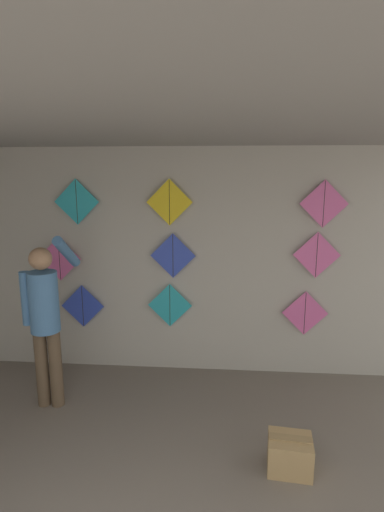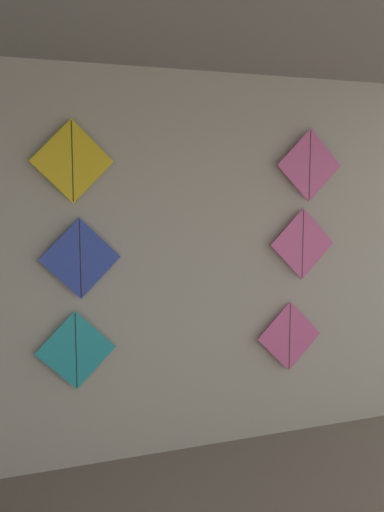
% 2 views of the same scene
% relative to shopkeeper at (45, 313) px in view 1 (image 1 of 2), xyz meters
% --- Properties ---
extents(back_panel, '(5.94, 0.06, 2.80)m').
position_rel_shopkeeper_xyz_m(back_panel, '(1.37, 0.97, 0.35)').
color(back_panel, '#BCB7AD').
rests_on(back_panel, ground).
extents(ceiling_slab, '(5.94, 4.54, 0.04)m').
position_rel_shopkeeper_xyz_m(ceiling_slab, '(1.37, -0.93, 1.77)').
color(ceiling_slab, gray).
extents(shopkeeper, '(0.47, 0.66, 1.87)m').
position_rel_shopkeeper_xyz_m(shopkeeper, '(0.00, 0.00, 0.00)').
color(shopkeeper, brown).
rests_on(shopkeeper, ground).
extents(cardboard_box, '(0.40, 0.35, 0.30)m').
position_rel_shopkeeper_xyz_m(cardboard_box, '(2.44, -0.80, -0.90)').
color(cardboard_box, tan).
rests_on(cardboard_box, ground).
extents(kite_0, '(0.55, 0.01, 0.55)m').
position_rel_shopkeeper_xyz_m(kite_0, '(0.08, 0.88, -0.22)').
color(kite_0, blue).
extents(kite_1, '(0.55, 0.01, 0.55)m').
position_rel_shopkeeper_xyz_m(kite_1, '(1.20, 0.88, -0.18)').
color(kite_1, '#28B2C6').
extents(kite_2, '(0.55, 0.01, 0.55)m').
position_rel_shopkeeper_xyz_m(kite_2, '(2.86, 0.88, -0.24)').
color(kite_2, pink).
extents(kite_3, '(0.55, 0.01, 0.55)m').
position_rel_shopkeeper_xyz_m(kite_3, '(-0.18, 0.88, 0.39)').
color(kite_3, pink).
extents(kite_4, '(0.55, 0.01, 0.55)m').
position_rel_shopkeeper_xyz_m(kite_4, '(1.24, 0.88, 0.45)').
color(kite_4, blue).
extents(kite_5, '(0.55, 0.01, 0.55)m').
position_rel_shopkeeper_xyz_m(kite_5, '(2.95, 0.88, 0.49)').
color(kite_5, pink).
extents(kite_6, '(0.55, 0.01, 0.55)m').
position_rel_shopkeeper_xyz_m(kite_6, '(0.08, 0.88, 1.10)').
color(kite_6, '#28B2C6').
extents(kite_7, '(0.55, 0.01, 0.55)m').
position_rel_shopkeeper_xyz_m(kite_7, '(1.21, 0.88, 1.10)').
color(kite_7, yellow).
extents(kite_8, '(0.55, 0.01, 0.55)m').
position_rel_shopkeeper_xyz_m(kite_8, '(3.00, 0.88, 1.09)').
color(kite_8, pink).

